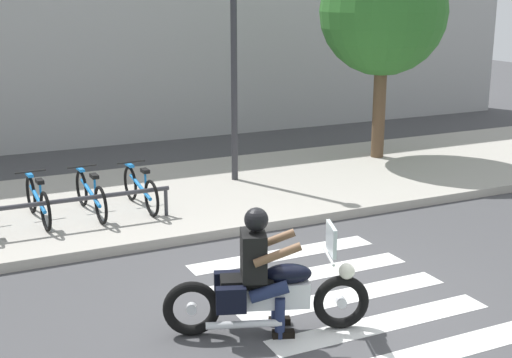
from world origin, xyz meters
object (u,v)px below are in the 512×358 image
(bicycle_3, at_px, (140,189))
(street_lamp, at_px, (234,44))
(motorcycle, at_px, (268,293))
(tree_near_rack, at_px, (383,12))
(bicycle_1, at_px, (38,201))
(rider, at_px, (261,262))
(bicycle_2, at_px, (91,195))
(bike_rack, at_px, (72,202))

(bicycle_3, bearing_deg, street_lamp, 25.21)
(motorcycle, xyz_separation_m, tree_near_rack, (5.64, 5.99, 2.75))
(bicycle_1, distance_m, street_lamp, 4.50)
(bicycle_1, height_order, street_lamp, street_lamp)
(motorcycle, height_order, bicycle_1, motorcycle)
(bicycle_1, xyz_separation_m, tree_near_rack, (7.34, 1.41, 2.71))
(rider, bearing_deg, motorcycle, -22.69)
(bicycle_1, relative_size, tree_near_rack, 0.36)
(bicycle_2, xyz_separation_m, street_lamp, (2.97, 1.01, 2.21))
(rider, xyz_separation_m, bicycle_2, (-0.81, 4.55, -0.34))
(bike_rack, height_order, street_lamp, street_lamp)
(bike_rack, bearing_deg, motorcycle, -72.27)
(motorcycle, bearing_deg, bicycle_2, 100.84)
(motorcycle, distance_m, rider, 0.37)
(rider, distance_m, bike_rack, 4.18)
(bicycle_1, relative_size, street_lamp, 0.37)
(motorcycle, bearing_deg, bike_rack, 107.73)
(tree_near_rack, bearing_deg, motorcycle, -133.28)
(bicycle_3, height_order, bike_rack, bicycle_3)
(street_lamp, bearing_deg, bicycle_1, -165.03)
(bicycle_1, relative_size, bicycle_3, 1.01)
(motorcycle, height_order, bicycle_3, motorcycle)
(bicycle_3, relative_size, street_lamp, 0.36)
(motorcycle, height_order, bicycle_2, motorcycle)
(bicycle_1, bearing_deg, motorcycle, -69.66)
(street_lamp, xyz_separation_m, tree_near_rack, (3.55, 0.40, 0.50))
(bike_rack, bearing_deg, rider, -73.08)
(bicycle_2, bearing_deg, motorcycle, -79.16)
(bike_rack, bearing_deg, bicycle_3, 24.30)
(bicycle_1, bearing_deg, bicycle_2, 0.03)
(bicycle_2, bearing_deg, bicycle_1, -179.97)
(bicycle_1, bearing_deg, bike_rack, -53.52)
(motorcycle, relative_size, tree_near_rack, 0.48)
(bike_rack, height_order, tree_near_rack, tree_near_rack)
(rider, relative_size, bike_rack, 0.47)
(bicycle_2, distance_m, bike_rack, 0.69)
(street_lamp, bearing_deg, tree_near_rack, 6.43)
(bicycle_2, bearing_deg, rider, -79.96)
(bicycle_2, xyz_separation_m, bicycle_3, (0.82, -0.00, -0.00))
(street_lamp, bearing_deg, bicycle_2, -161.18)
(tree_near_rack, bearing_deg, street_lamp, -173.57)
(bicycle_2, bearing_deg, tree_near_rack, 12.23)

